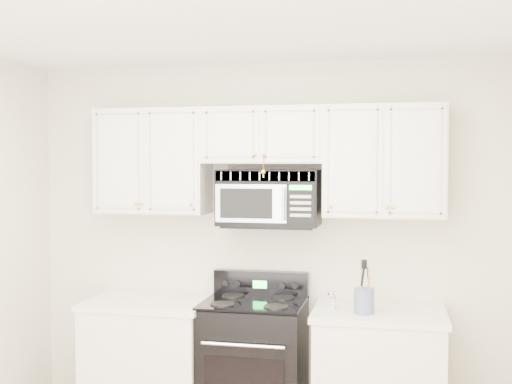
# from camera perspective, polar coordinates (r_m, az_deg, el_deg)

# --- Properties ---
(room) EXTENTS (3.51, 3.51, 2.61)m
(room) POSITION_cam_1_polar(r_m,az_deg,el_deg) (3.00, -5.27, -8.66)
(room) COLOR brown
(room) RESTS_ON ground
(base_cabinet_left) EXTENTS (0.86, 0.65, 0.92)m
(base_cabinet_left) POSITION_cam_1_polar(r_m,az_deg,el_deg) (4.79, -9.38, -15.15)
(base_cabinet_left) COLOR silver
(base_cabinet_left) RESTS_ON ground
(base_cabinet_right) EXTENTS (0.86, 0.65, 0.92)m
(base_cabinet_right) POSITION_cam_1_polar(r_m,az_deg,el_deg) (4.49, 10.86, -16.41)
(base_cabinet_right) COLOR silver
(base_cabinet_right) RESTS_ON ground
(range) EXTENTS (0.69, 0.63, 1.10)m
(range) POSITION_cam_1_polar(r_m,az_deg,el_deg) (4.58, -0.20, -15.19)
(range) COLOR black
(range) RESTS_ON ground
(upper_cabinets) EXTENTS (2.44, 0.37, 0.75)m
(upper_cabinets) POSITION_cam_1_polar(r_m,az_deg,el_deg) (4.48, 0.76, 3.24)
(upper_cabinets) COLOR silver
(upper_cabinets) RESTS_ON ground
(microwave) EXTENTS (0.70, 0.40, 0.39)m
(microwave) POSITION_cam_1_polar(r_m,az_deg,el_deg) (4.46, 1.18, -0.49)
(microwave) COLOR black
(microwave) RESTS_ON ground
(utensil_crock) EXTENTS (0.13, 0.13, 0.34)m
(utensil_crock) POSITION_cam_1_polar(r_m,az_deg,el_deg) (4.21, 9.59, -9.40)
(utensil_crock) COLOR #4B5475
(utensil_crock) RESTS_ON base_cabinet_right
(shaker_salt) EXTENTS (0.05, 0.05, 0.11)m
(shaker_salt) POSITION_cam_1_polar(r_m,az_deg,el_deg) (4.32, 6.71, -9.56)
(shaker_salt) COLOR #B0B0C4
(shaker_salt) RESTS_ON base_cabinet_right
(shaker_pepper) EXTENTS (0.04, 0.04, 0.09)m
(shaker_pepper) POSITION_cam_1_polar(r_m,az_deg,el_deg) (4.30, 6.84, -9.73)
(shaker_pepper) COLOR #B0B0C4
(shaker_pepper) RESTS_ON base_cabinet_right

